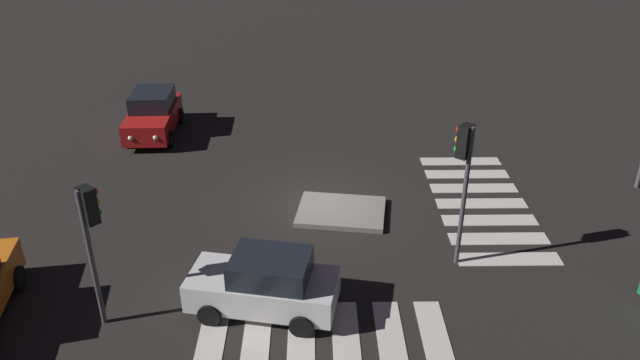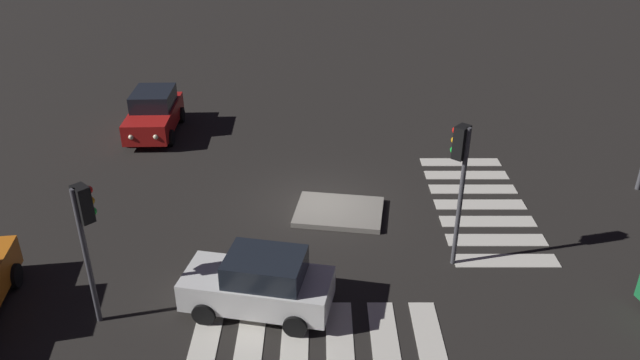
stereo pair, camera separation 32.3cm
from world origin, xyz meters
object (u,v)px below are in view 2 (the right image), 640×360
object	(u,v)px
traffic_light_east	(462,162)
traffic_light_south	(87,221)
traffic_island	(341,212)
car_white	(261,283)
car_red	(156,113)

from	to	relation	value
traffic_light_east	traffic_light_south	bearing A→B (deg)	55.69
traffic_island	traffic_light_east	xyz separation A→B (m)	(3.29, -2.82, 3.29)
car_white	traffic_light_east	bearing A→B (deg)	-147.08
traffic_light_south	traffic_light_east	bearing A→B (deg)	-31.70
traffic_island	car_white	distance (m)	5.62
car_red	traffic_light_east	world-z (taller)	traffic_light_east
car_red	traffic_light_east	size ratio (longest dim) A/B	0.99
car_white	traffic_light_east	world-z (taller)	traffic_light_east
traffic_island	traffic_light_south	bearing A→B (deg)	-140.01
car_white	car_red	bearing A→B (deg)	-53.88
car_red	car_white	size ratio (longest dim) A/B	1.05
car_red	traffic_light_south	xyz separation A→B (m)	(1.59, -12.58, 2.09)
car_red	traffic_light_south	bearing A→B (deg)	5.50
traffic_light_east	traffic_light_south	size ratio (longest dim) A/B	1.12
car_red	traffic_light_east	distance (m)	15.30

